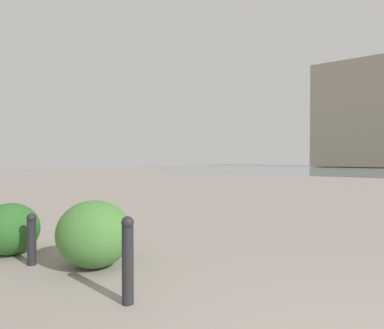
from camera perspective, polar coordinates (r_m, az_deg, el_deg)
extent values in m
cube|color=gray|center=(70.06, 28.94, 7.59)|extent=(17.86, 13.23, 19.21)
cylinder|color=#232328|center=(3.48, -11.44, -17.26)|extent=(0.12, 0.12, 0.80)
sphere|color=#232328|center=(3.37, -11.47, -10.15)|extent=(0.13, 0.13, 0.13)
cylinder|color=#232328|center=(5.11, -26.78, -12.40)|extent=(0.12, 0.12, 0.62)
sphere|color=#232328|center=(5.04, -26.82, -8.51)|extent=(0.13, 0.13, 0.13)
ellipsoid|color=#2D6628|center=(5.80, -29.83, -9.95)|extent=(0.94, 0.84, 0.80)
ellipsoid|color=#477F38|center=(4.68, -17.13, -11.76)|extent=(1.08, 0.97, 0.92)
ellipsoid|color=#387533|center=(4.75, -16.33, -12.95)|extent=(0.81, 0.73, 0.69)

